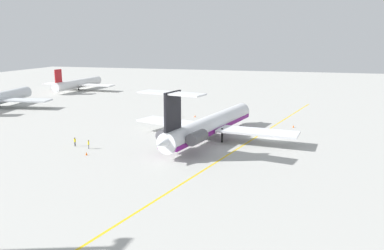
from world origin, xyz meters
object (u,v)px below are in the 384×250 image
(ground_crew_portside, at_px, (75,141))
(safety_cone_nose, at_px, (195,116))
(ground_crew_near_nose, at_px, (175,113))
(safety_cone_wingtip, at_px, (293,126))
(safety_cone_tail, at_px, (86,154))
(airliner_mid_left, at_px, (0,98))
(main_jetliner, at_px, (209,125))
(ground_crew_near_tail, at_px, (88,143))
(airliner_mid_right, at_px, (80,83))

(ground_crew_portside, height_order, safety_cone_nose, ground_crew_portside)
(ground_crew_near_nose, distance_m, safety_cone_wingtip, 30.51)
(ground_crew_near_nose, xyz_separation_m, ground_crew_portside, (-32.62, 8.97, -0.08))
(ground_crew_near_nose, distance_m, ground_crew_portside, 33.83)
(safety_cone_wingtip, relative_size, safety_cone_tail, 1.00)
(airliner_mid_left, bearing_deg, main_jetliner, -115.20)
(ground_crew_near_nose, height_order, safety_cone_nose, ground_crew_near_nose)
(airliner_mid_left, xyz_separation_m, safety_cone_nose, (1.49, -59.56, -2.54))
(safety_cone_nose, height_order, safety_cone_tail, same)
(safety_cone_wingtip, bearing_deg, ground_crew_portside, 125.78)
(ground_crew_portside, xyz_separation_m, safety_cone_wingtip, (28.22, -39.15, -0.79))
(ground_crew_near_tail, bearing_deg, airliner_mid_left, 109.66)
(ground_crew_near_nose, bearing_deg, safety_cone_wingtip, -134.91)
(main_jetliner, relative_size, ground_crew_near_tail, 23.46)
(ground_crew_near_tail, height_order, safety_cone_nose, ground_crew_near_tail)
(main_jetliner, height_order, ground_crew_portside, main_jetliner)
(safety_cone_tail, bearing_deg, ground_crew_near_nose, -5.69)
(main_jetliner, distance_m, safety_cone_nose, 24.47)
(airliner_mid_left, bearing_deg, safety_cone_wingtip, -100.99)
(main_jetliner, relative_size, safety_cone_nose, 71.12)
(airliner_mid_right, height_order, safety_cone_wingtip, airliner_mid_right)
(ground_crew_portside, bearing_deg, ground_crew_near_nose, 167.58)
(safety_cone_tail, bearing_deg, ground_crew_portside, 48.00)
(ground_crew_near_tail, distance_m, safety_cone_wingtip, 46.10)
(safety_cone_wingtip, bearing_deg, safety_cone_tail, 134.19)
(airliner_mid_left, distance_m, safety_cone_wingtip, 84.75)
(airliner_mid_right, bearing_deg, safety_cone_tail, -145.90)
(ground_crew_portside, bearing_deg, safety_cone_nose, 160.34)
(airliner_mid_left, bearing_deg, airliner_mid_right, -8.74)
(main_jetliner, height_order, ground_crew_near_nose, main_jetliner)
(safety_cone_nose, height_order, safety_cone_wingtip, same)
(ground_crew_near_nose, xyz_separation_m, safety_cone_nose, (1.21, -5.13, -0.87))
(airliner_mid_right, bearing_deg, main_jetliner, -131.09)
(ground_crew_near_nose, bearing_deg, safety_cone_tail, 137.69)
(airliner_mid_left, height_order, safety_cone_nose, airliner_mid_left)
(main_jetliner, xyz_separation_m, ground_crew_near_nose, (21.29, 14.30, -1.98))
(main_jetliner, bearing_deg, safety_cone_wingtip, -31.46)
(safety_cone_wingtip, distance_m, safety_cone_tail, 47.28)
(airliner_mid_right, relative_size, safety_cone_wingtip, 55.38)
(main_jetliner, bearing_deg, ground_crew_portside, 127.70)
(main_jetliner, distance_m, ground_crew_portside, 25.97)
(airliner_mid_right, bearing_deg, airliner_mid_left, -178.79)
(airliner_mid_left, relative_size, ground_crew_portside, 19.01)
(airliner_mid_left, relative_size, airliner_mid_right, 1.05)
(airliner_mid_right, xyz_separation_m, ground_crew_near_nose, (-42.08, -54.03, -1.54))
(main_jetliner, height_order, safety_cone_tail, main_jetliner)
(ground_crew_portside, height_order, safety_cone_tail, ground_crew_portside)
(airliner_mid_right, height_order, safety_cone_nose, airliner_mid_right)
(main_jetliner, xyz_separation_m, airliner_mid_right, (63.37, 68.33, -0.44))
(airliner_mid_left, distance_m, ground_crew_near_nose, 54.46)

